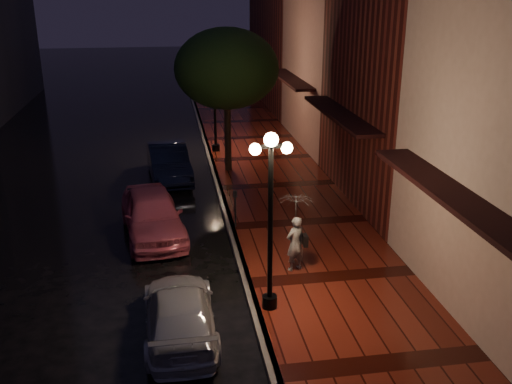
{
  "coord_description": "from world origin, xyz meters",
  "views": [
    {
      "loc": [
        -1.86,
        -16.75,
        7.43
      ],
      "look_at": [
        0.77,
        -0.33,
        1.4
      ],
      "focal_mm": 40.0,
      "sensor_mm": 36.0,
      "label": 1
    }
  ],
  "objects_px": {
    "woman_with_umbrella": "(296,221)",
    "streetlamp_far": "(215,99)",
    "silver_car": "(180,313)",
    "navy_car": "(169,162)",
    "streetlamp_near": "(270,213)",
    "pink_car": "(152,214)",
    "parking_meter": "(235,205)",
    "street_tree": "(227,71)"
  },
  "relations": [
    {
      "from": "woman_with_umbrella",
      "to": "streetlamp_far",
      "type": "bearing_deg",
      "value": -109.97
    },
    {
      "from": "silver_car",
      "to": "navy_car",
      "type": "bearing_deg",
      "value": -90.43
    },
    {
      "from": "streetlamp_far",
      "to": "navy_car",
      "type": "relative_size",
      "value": 1.0
    },
    {
      "from": "streetlamp_near",
      "to": "navy_car",
      "type": "xyz_separation_m",
      "value": [
        -2.22,
        10.58,
        -1.89
      ]
    },
    {
      "from": "woman_with_umbrella",
      "to": "streetlamp_near",
      "type": "bearing_deg",
      "value": 35.58
    },
    {
      "from": "pink_car",
      "to": "navy_car",
      "type": "bearing_deg",
      "value": 76.09
    },
    {
      "from": "streetlamp_near",
      "to": "navy_car",
      "type": "height_order",
      "value": "streetlamp_near"
    },
    {
      "from": "streetlamp_far",
      "to": "woman_with_umbrella",
      "type": "relative_size",
      "value": 2.0
    },
    {
      "from": "silver_car",
      "to": "parking_meter",
      "type": "bearing_deg",
      "value": -110.04
    },
    {
      "from": "streetlamp_far",
      "to": "pink_car",
      "type": "xyz_separation_m",
      "value": [
        -2.8,
        -9.02,
        -1.87
      ]
    },
    {
      "from": "pink_car",
      "to": "silver_car",
      "type": "height_order",
      "value": "pink_car"
    },
    {
      "from": "street_tree",
      "to": "navy_car",
      "type": "relative_size",
      "value": 1.35
    },
    {
      "from": "street_tree",
      "to": "streetlamp_far",
      "type": "bearing_deg",
      "value": 94.91
    },
    {
      "from": "street_tree",
      "to": "silver_car",
      "type": "height_order",
      "value": "street_tree"
    },
    {
      "from": "navy_car",
      "to": "parking_meter",
      "type": "xyz_separation_m",
      "value": [
        2.02,
        -5.6,
        0.17
      ]
    },
    {
      "from": "pink_car",
      "to": "navy_car",
      "type": "height_order",
      "value": "pink_car"
    },
    {
      "from": "streetlamp_far",
      "to": "parking_meter",
      "type": "distance_m",
      "value": 9.18
    },
    {
      "from": "streetlamp_far",
      "to": "parking_meter",
      "type": "xyz_separation_m",
      "value": [
        -0.2,
        -9.01,
        -1.72
      ]
    },
    {
      "from": "silver_car",
      "to": "woman_with_umbrella",
      "type": "distance_m",
      "value": 4.1
    },
    {
      "from": "streetlamp_near",
      "to": "woman_with_umbrella",
      "type": "xyz_separation_m",
      "value": [
        1.02,
        1.8,
        -1.02
      ]
    },
    {
      "from": "streetlamp_near",
      "to": "parking_meter",
      "type": "relative_size",
      "value": 3.56
    },
    {
      "from": "streetlamp_near",
      "to": "navy_car",
      "type": "distance_m",
      "value": 10.98
    },
    {
      "from": "street_tree",
      "to": "woman_with_umbrella",
      "type": "relative_size",
      "value": 2.69
    },
    {
      "from": "street_tree",
      "to": "silver_car",
      "type": "xyz_separation_m",
      "value": [
        -2.41,
        -11.59,
        -3.68
      ]
    },
    {
      "from": "silver_car",
      "to": "street_tree",
      "type": "bearing_deg",
      "value": -102.53
    },
    {
      "from": "street_tree",
      "to": "navy_car",
      "type": "height_order",
      "value": "street_tree"
    },
    {
      "from": "streetlamp_near",
      "to": "pink_car",
      "type": "distance_m",
      "value": 6.01
    },
    {
      "from": "parking_meter",
      "to": "street_tree",
      "type": "bearing_deg",
      "value": 109.82
    },
    {
      "from": "pink_car",
      "to": "woman_with_umbrella",
      "type": "height_order",
      "value": "woman_with_umbrella"
    },
    {
      "from": "woman_with_umbrella",
      "to": "silver_car",
      "type": "bearing_deg",
      "value": 12.27
    },
    {
      "from": "street_tree",
      "to": "pink_car",
      "type": "relative_size",
      "value": 1.34
    },
    {
      "from": "pink_car",
      "to": "silver_car",
      "type": "xyz_separation_m",
      "value": [
        0.65,
        -5.58,
        -0.17
      ]
    },
    {
      "from": "street_tree",
      "to": "silver_car",
      "type": "bearing_deg",
      "value": -101.74
    },
    {
      "from": "silver_car",
      "to": "parking_meter",
      "type": "xyz_separation_m",
      "value": [
        1.95,
        5.59,
        0.32
      ]
    },
    {
      "from": "navy_car",
      "to": "woman_with_umbrella",
      "type": "xyz_separation_m",
      "value": [
        3.24,
        -8.79,
        0.87
      ]
    },
    {
      "from": "streetlamp_near",
      "to": "woman_with_umbrella",
      "type": "height_order",
      "value": "streetlamp_near"
    },
    {
      "from": "pink_car",
      "to": "woman_with_umbrella",
      "type": "bearing_deg",
      "value": -47.71
    },
    {
      "from": "streetlamp_near",
      "to": "navy_car",
      "type": "bearing_deg",
      "value": 101.84
    },
    {
      "from": "silver_car",
      "to": "woman_with_umbrella",
      "type": "bearing_deg",
      "value": -143.75
    },
    {
      "from": "pink_car",
      "to": "silver_car",
      "type": "relative_size",
      "value": 1.11
    },
    {
      "from": "streetlamp_far",
      "to": "parking_meter",
      "type": "bearing_deg",
      "value": -91.27
    },
    {
      "from": "streetlamp_near",
      "to": "streetlamp_far",
      "type": "distance_m",
      "value": 14.0
    }
  ]
}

